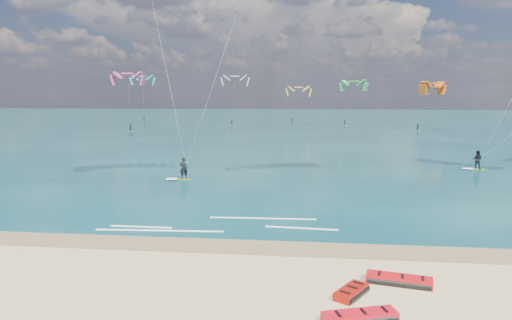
{
  "coord_description": "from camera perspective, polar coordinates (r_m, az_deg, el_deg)",
  "views": [
    {
      "loc": [
        4.43,
        -18.61,
        7.53
      ],
      "look_at": [
        1.52,
        8.0,
        3.63
      ],
      "focal_mm": 32.0,
      "sensor_mm": 36.0,
      "label": 1
    }
  ],
  "objects": [
    {
      "name": "ground",
      "position": [
        59.26,
        1.89,
        0.99
      ],
      "size": [
        320.0,
        320.0,
        0.0
      ],
      "primitive_type": "plane",
      "color": "tan",
      "rests_on": "ground"
    },
    {
      "name": "wet_sand_strip",
      "position": [
        23.31,
        -5.15,
        -10.57
      ],
      "size": [
        320.0,
        2.4,
        0.01
      ],
      "primitive_type": "cube",
      "color": "brown",
      "rests_on": "ground"
    },
    {
      "name": "sea",
      "position": [
        122.92,
        4.17,
        4.77
      ],
      "size": [
        320.0,
        200.0,
        0.04
      ],
      "primitive_type": "cube",
      "color": "#093035",
      "rests_on": "ground"
    },
    {
      "name": "packed_kite_mid",
      "position": [
        19.71,
        17.42,
        -14.56
      ],
      "size": [
        2.9,
        1.62,
        0.39
      ],
      "primitive_type": null,
      "rotation": [
        0.0,
        0.0,
        -0.21
      ],
      "color": "red",
      "rests_on": "ground"
    },
    {
      "name": "packed_kite_right",
      "position": [
        18.23,
        11.81,
        -16.29
      ],
      "size": [
        1.82,
        2.08,
        0.36
      ],
      "primitive_type": null,
      "rotation": [
        0.0,
        0.0,
        1.01
      ],
      "color": "#980D06",
      "rests_on": "ground"
    },
    {
      "name": "kitesurfer_main",
      "position": [
        37.1,
        -8.2,
        12.74
      ],
      "size": [
        11.4,
        8.29,
        20.12
      ],
      "rotation": [
        0.0,
        0.0,
        0.07
      ],
      "color": "#A8D619",
      "rests_on": "sea"
    },
    {
      "name": "shoreline_foam",
      "position": [
        26.48,
        -5.01,
        -8.15
      ],
      "size": [
        13.44,
        3.65,
        0.01
      ],
      "color": "white",
      "rests_on": "ground"
    },
    {
      "name": "distant_kites",
      "position": [
        102.8,
        -0.19,
        7.07
      ],
      "size": [
        71.85,
        31.99,
        11.89
      ],
      "color": "#D04D12",
      "rests_on": "ground"
    }
  ]
}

